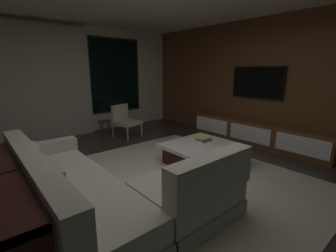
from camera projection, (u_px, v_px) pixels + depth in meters
floor at (159, 184)px, 3.43m from camera, size 9.20×9.20×0.00m
back_wall_with_window at (65, 81)px, 5.76m from camera, size 6.60×0.30×2.70m
media_wall at (271, 83)px, 5.04m from camera, size 0.12×7.80×2.70m
area_rug at (181, 179)px, 3.58m from camera, size 3.20×3.80×0.01m
sectional_couch at (102, 193)px, 2.62m from camera, size 1.98×2.50×0.82m
coffee_table at (202, 154)px, 4.12m from camera, size 1.16×1.16×0.36m
book_stack_on_coffee_table at (203, 138)px, 4.30m from camera, size 0.29×0.21×0.08m
accent_chair_near_window at (124, 119)px, 5.80m from camera, size 0.66×0.67×0.78m
side_stool at (104, 125)px, 5.49m from camera, size 0.32×0.32×0.46m
media_console at (257, 134)px, 5.15m from camera, size 0.46×3.10×0.52m
mounted_tv at (257, 82)px, 5.16m from camera, size 0.05×1.19×0.69m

